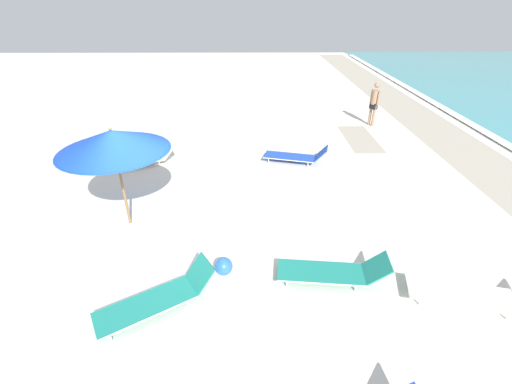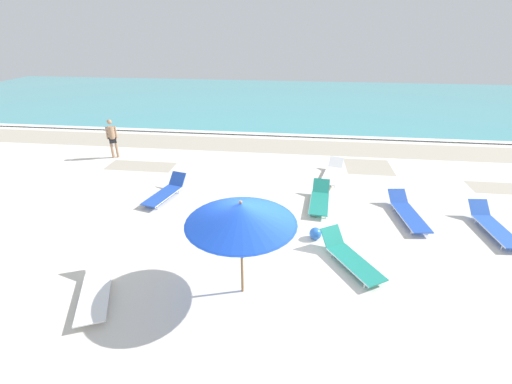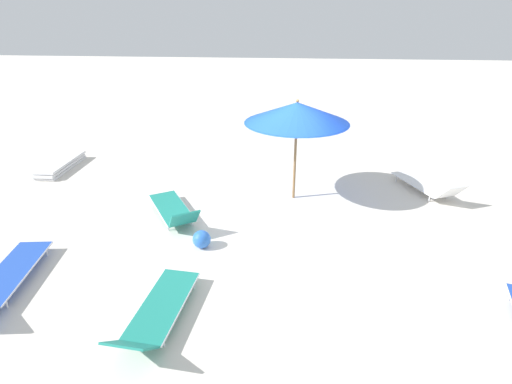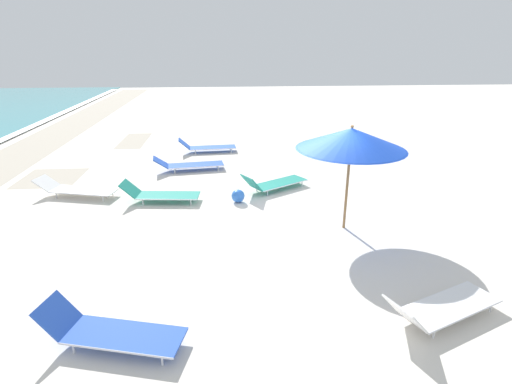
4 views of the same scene
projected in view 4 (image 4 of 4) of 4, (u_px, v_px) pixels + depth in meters
ground_plane at (291, 223)px, 9.61m from camera, size 60.00×60.00×0.16m
beach_umbrella at (351, 139)px, 8.45m from camera, size 2.36×2.36×2.38m
lounger_stack at (328, 149)px, 15.43m from camera, size 0.62×1.89×0.24m
sun_lounger_under_umbrella at (207, 147)px, 15.37m from camera, size 0.78×2.21×0.56m
sun_lounger_beside_umbrella at (110, 331)px, 5.58m from camera, size 1.09×2.11×0.60m
sun_lounger_near_water_left at (76, 189)px, 10.99m from camera, size 1.12×2.31×0.49m
sun_lounger_near_water_right at (189, 164)px, 13.19m from camera, size 0.89×2.33×0.50m
sun_lounger_mid_beach_solo at (160, 194)px, 10.60m from camera, size 0.80×2.08×0.55m
sun_lounger_mid_beach_pair_a at (441, 307)px, 6.09m from camera, size 1.34×2.11×0.59m
sun_lounger_mid_beach_pair_b at (274, 183)px, 11.42m from camera, size 1.58×2.04×0.60m
beach_ball at (238, 196)px, 10.58m from camera, size 0.35×0.35×0.35m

